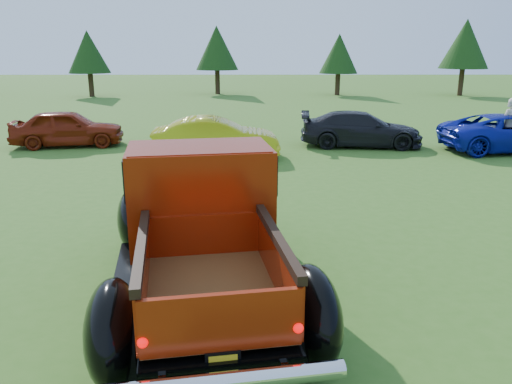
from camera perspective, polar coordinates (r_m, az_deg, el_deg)
name	(u,v)px	position (r m, az deg, el deg)	size (l,w,h in m)	color
ground	(273,255)	(8.52, 1.96, -7.22)	(120.00, 120.00, 0.00)	#38651D
tree_west	(88,52)	(38.61, -18.63, 14.92)	(2.94, 2.94, 4.60)	#332114
tree_mid_left	(217,48)	(38.90, -4.50, 16.09)	(3.20, 3.20, 5.00)	#332114
tree_mid_right	(339,54)	(38.34, 9.45, 15.31)	(2.82, 2.82, 4.40)	#332114
tree_east	(465,44)	(40.34, 22.80, 15.32)	(3.46, 3.46, 5.40)	#332114
pickup_truck	(201,219)	(7.31, -6.28, -3.08)	(3.35, 5.83, 2.06)	black
show_car_red	(68,128)	(19.03, -20.73, 6.86)	(1.54, 3.82, 1.30)	maroon
show_car_yellow	(216,138)	(15.81, -4.62, 6.15)	(1.38, 3.95, 1.30)	gold
show_car_grey	(361,129)	(18.17, 11.90, 7.05)	(1.73, 4.24, 1.23)	black
show_car_blue	(510,133)	(18.92, 27.03, 6.02)	(2.08, 4.51, 1.25)	#0E199D
spectator	(508,125)	(18.77, 26.87, 6.83)	(0.66, 0.43, 1.80)	beige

